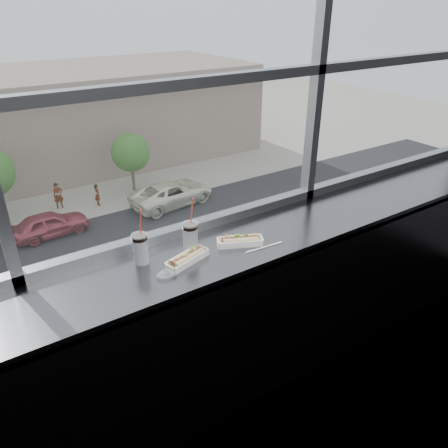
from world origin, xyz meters
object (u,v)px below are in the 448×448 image
hotdog_tray_left (187,258)px  pedestrian_c (58,193)px  pedestrian_b (2,211)px  soda_cup_right (190,236)px  car_near_d (133,269)px  soda_cup_left (140,247)px  wrapper (167,274)px  tree_right (131,153)px  loose_straw (264,247)px  pedestrian_d (97,193)px  hotdog_tray_right (240,240)px  car_far_c (172,190)px  car_near_e (253,232)px  car_far_b (49,220)px

hotdog_tray_left → pedestrian_c: bearing=63.6°
pedestrian_b → hotdog_tray_left: bearing=-2.1°
soda_cup_right → car_near_d: (5.36, 16.21, -11.07)m
soda_cup_left → pedestrian_b: size_ratio=0.17×
car_near_d → wrapper: bearing=155.3°
tree_right → hotdog_tray_left: bearing=-110.3°
pedestrian_b → pedestrian_c: bearing=99.1°
hotdog_tray_left → pedestrian_b: bearing=71.2°
pedestrian_c → tree_right: tree_right is taller
car_near_d → tree_right: size_ratio=1.42×
hotdog_tray_left → loose_straw: 0.47m
soda_cup_right → pedestrian_d: 30.13m
loose_straw → pedestrian_d: 30.20m
loose_straw → tree_right: (10.03, 28.42, -9.04)m
hotdog_tray_left → pedestrian_d: size_ratio=0.15×
hotdog_tray_right → soda_cup_left: size_ratio=0.85×
pedestrian_c → car_far_c: bearing=-29.1°
hotdog_tray_right → pedestrian_d: 30.13m
hotdog_tray_left → car_near_d: (5.43, 16.30, -11.00)m
car_near_d → pedestrian_c: size_ratio=2.86×
soda_cup_left → pedestrian_c: soda_cup_left is taller
soda_cup_left → loose_straw: soda_cup_left is taller
car_far_c → car_near_d: 10.19m
loose_straw → wrapper: 0.61m
pedestrian_b → pedestrian_d: size_ratio=1.00×
soda_cup_left → loose_straw: size_ratio=1.32×
soda_cup_right → loose_straw: size_ratio=1.36×
wrapper → pedestrian_d: 30.29m
hotdog_tray_right → loose_straw: size_ratio=1.13×
hotdog_tray_left → car_near_d: hotdog_tray_left is taller
car_near_d → soda_cup_right: bearing=155.9°
hotdog_tray_left → soda_cup_left: (-0.21, 0.14, 0.07)m
soda_cup_right → car_near_d: bearing=71.7°
soda_cup_left → soda_cup_right: size_ratio=0.97×
car_near_e → car_far_c: bearing=11.9°
car_far_c → car_near_d: (-6.31, -8.00, -0.07)m
car_far_c → pedestrian_b: size_ratio=3.53×
car_far_b → car_near_d: bearing=-167.8°
hotdog_tray_left → car_far_b: size_ratio=0.05×
pedestrian_d → hotdog_tray_left: bearing=165.1°
soda_cup_left → loose_straw: bearing=-20.7°
soda_cup_left → soda_cup_right: (0.29, -0.04, 0.00)m
hotdog_tray_right → loose_straw: bearing=-25.0°
soda_cup_right → wrapper: bearing=-146.4°
loose_straw → car_far_b: bearing=88.1°
pedestrian_d → car_near_d: bearing=170.6°
wrapper → car_far_b: (3.36, 24.36, -11.00)m
soda_cup_right → tree_right: soda_cup_right is taller
car_near_d → hotdog_tray_right: bearing=156.9°
soda_cup_left → pedestrian_d: bearing=74.6°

